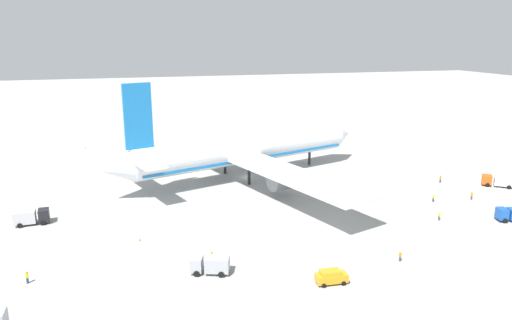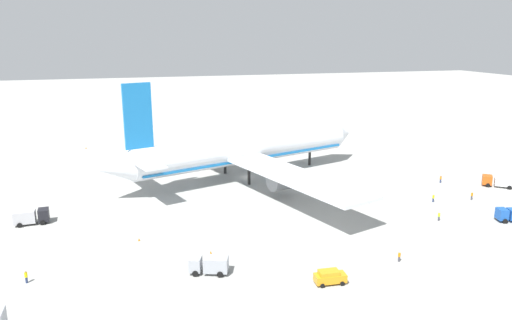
% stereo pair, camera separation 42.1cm
% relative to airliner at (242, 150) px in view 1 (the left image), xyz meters
% --- Properties ---
extents(ground_plane, '(600.00, 600.00, 0.00)m').
position_rel_airliner_xyz_m(ground_plane, '(1.14, 0.44, -6.83)').
color(ground_plane, '#9E9E99').
extents(airliner, '(67.84, 80.96, 24.04)m').
position_rel_airliner_xyz_m(airliner, '(0.00, 0.00, 0.00)').
color(airliner, silver).
rests_on(airliner, ground).
extents(service_truck_0, '(5.95, 3.96, 2.52)m').
position_rel_airliner_xyz_m(service_truck_0, '(-16.48, -45.18, -5.41)').
color(service_truck_0, '#999EA5').
rests_on(service_truck_0, ground).
extents(service_truck_1, '(6.06, 2.85, 2.66)m').
position_rel_airliner_xyz_m(service_truck_1, '(-44.20, -17.93, -5.31)').
color(service_truck_1, black).
rests_on(service_truck_1, ground).
extents(service_truck_3, '(6.89, 6.17, 2.40)m').
position_rel_airliner_xyz_m(service_truck_3, '(53.91, -22.84, -5.56)').
color(service_truck_3, '#BF4C14').
rests_on(service_truck_3, ground).
extents(service_truck_5, '(5.65, 3.39, 2.46)m').
position_rel_airliner_xyz_m(service_truck_5, '(40.74, -40.77, -5.45)').
color(service_truck_5, '#194CA5').
rests_on(service_truck_5, ground).
extents(service_van, '(4.46, 2.30, 1.97)m').
position_rel_airliner_xyz_m(service_van, '(-1.06, -52.65, -5.80)').
color(service_van, orange).
rests_on(service_van, ground).
extents(baggage_cart_0, '(3.26, 2.77, 1.49)m').
position_rel_airliner_xyz_m(baggage_cart_0, '(-9.36, 54.91, -6.02)').
color(baggage_cart_0, '#595B60').
rests_on(baggage_cart_0, ground).
extents(ground_worker_0, '(0.54, 0.54, 1.79)m').
position_rel_airliner_xyz_m(ground_worker_0, '(-41.37, -40.94, -5.92)').
color(ground_worker_0, navy).
rests_on(ground_worker_0, ground).
extents(ground_worker_1, '(0.53, 0.53, 1.70)m').
position_rel_airliner_xyz_m(ground_worker_1, '(28.07, -36.84, -5.97)').
color(ground_worker_1, '#3F3F47').
rests_on(ground_worker_1, ground).
extents(ground_worker_2, '(0.41, 0.41, 1.77)m').
position_rel_airliner_xyz_m(ground_worker_2, '(41.94, -28.79, -5.93)').
color(ground_worker_2, '#3F3F47').
rests_on(ground_worker_2, ground).
extents(ground_worker_3, '(0.56, 0.56, 1.74)m').
position_rel_airliner_xyz_m(ground_worker_3, '(43.33, -16.69, -5.94)').
color(ground_worker_3, navy).
rests_on(ground_worker_3, ground).
extents(ground_worker_4, '(0.44, 0.44, 1.69)m').
position_rel_airliner_xyz_m(ground_worker_4, '(33.43, -27.71, -5.98)').
color(ground_worker_4, navy).
rests_on(ground_worker_4, ground).
extents(ground_worker_5, '(0.56, 0.56, 1.61)m').
position_rel_airliner_xyz_m(ground_worker_5, '(11.84, -49.39, -6.02)').
color(ground_worker_5, '#3F3F47').
rests_on(ground_worker_5, ground).
extents(traffic_cone_0, '(0.36, 0.36, 0.55)m').
position_rel_airliner_xyz_m(traffic_cone_0, '(-25.75, -30.84, -6.56)').
color(traffic_cone_0, orange).
rests_on(traffic_cone_0, ground).
extents(traffic_cone_1, '(0.36, 0.36, 0.55)m').
position_rel_airliner_xyz_m(traffic_cone_1, '(-38.12, 42.62, -6.56)').
color(traffic_cone_1, orange).
rests_on(traffic_cone_1, ground).
extents(traffic_cone_2, '(0.36, 0.36, 0.55)m').
position_rel_airliner_xyz_m(traffic_cone_2, '(29.47, 33.79, -6.56)').
color(traffic_cone_2, orange).
rests_on(traffic_cone_2, ground).
extents(traffic_cone_3, '(0.36, 0.36, 0.55)m').
position_rel_airliner_xyz_m(traffic_cone_3, '(-15.14, -38.97, -6.56)').
color(traffic_cone_3, orange).
rests_on(traffic_cone_3, ground).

